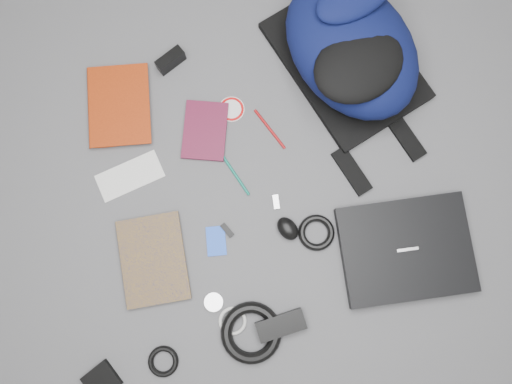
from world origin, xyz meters
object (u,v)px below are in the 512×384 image
object	(u,v)px
dvd_case	(205,131)
compact_camera	(171,60)
comic_book	(121,265)
power_brick	(281,325)
pouch	(102,381)
textbook_red	(88,108)
backpack	(352,47)
laptop	(406,250)
mouse	(288,229)

from	to	relation	value
dvd_case	compact_camera	xyz separation A→B (m)	(-0.04, 0.25, 0.02)
comic_book	dvd_case	bearing A→B (deg)	49.62
power_brick	pouch	distance (m)	0.55
comic_book	pouch	size ratio (longest dim) A/B	3.04
comic_book	power_brick	size ratio (longest dim) A/B	1.85
textbook_red	comic_book	xyz separation A→B (m)	(-0.03, -0.51, -0.00)
backpack	power_brick	size ratio (longest dim) A/B	3.78
textbook_red	laptop	bearing A→B (deg)	-28.87
backpack	textbook_red	size ratio (longest dim) A/B	2.07
comic_book	power_brick	bearing A→B (deg)	-29.99
backpack	compact_camera	world-z (taller)	backpack
pouch	dvd_case	bearing A→B (deg)	51.18
backpack	laptop	distance (m)	0.64
backpack	comic_book	world-z (taller)	backpack
comic_book	pouch	distance (m)	0.34
power_brick	pouch	bearing A→B (deg)	179.04
backpack	compact_camera	bearing A→B (deg)	148.24
power_brick	mouse	bearing A→B (deg)	67.66
dvd_case	mouse	bearing A→B (deg)	-45.75
textbook_red	pouch	xyz separation A→B (m)	(-0.18, -0.82, -0.00)
backpack	dvd_case	xyz separation A→B (m)	(-0.50, -0.08, -0.11)
mouse	backpack	bearing A→B (deg)	32.69
textbook_red	comic_book	size ratio (longest dim) A/B	0.98
backpack	comic_book	distance (m)	0.97
backpack	power_brick	distance (m)	0.86
textbook_red	pouch	world-z (taller)	textbook_red
textbook_red	power_brick	distance (m)	0.91
textbook_red	mouse	distance (m)	0.74
pouch	laptop	bearing A→B (deg)	5.13
backpack	laptop	size ratio (longest dim) A/B	1.41
power_brick	compact_camera	bearing A→B (deg)	95.02
dvd_case	compact_camera	world-z (taller)	compact_camera
dvd_case	power_brick	bearing A→B (deg)	-63.95
laptop	backpack	bearing A→B (deg)	97.47
laptop	textbook_red	bearing A→B (deg)	147.84
power_brick	comic_book	bearing A→B (deg)	142.19
laptop	compact_camera	world-z (taller)	compact_camera
power_brick	pouch	size ratio (longest dim) A/B	1.64
backpack	textbook_red	bearing A→B (deg)	158.73
mouse	pouch	world-z (taller)	mouse
backpack	mouse	bearing A→B (deg)	-141.76
laptop	textbook_red	distance (m)	1.09
comic_book	compact_camera	xyz separation A→B (m)	(0.33, 0.58, 0.02)
compact_camera	pouch	world-z (taller)	compact_camera
dvd_case	mouse	world-z (taller)	mouse
dvd_case	mouse	size ratio (longest dim) A/B	2.43
compact_camera	power_brick	distance (m)	0.90
textbook_red	power_brick	xyz separation A→B (m)	(0.38, -0.83, 0.00)
power_brick	backpack	bearing A→B (deg)	57.64
comic_book	pouch	world-z (taller)	pouch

